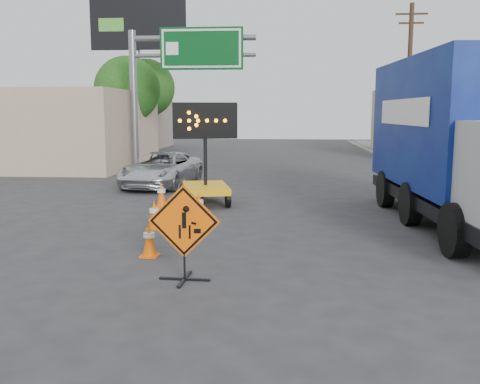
# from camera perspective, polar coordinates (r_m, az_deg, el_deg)

# --- Properties ---
(ground) EXTENTS (100.00, 100.00, 0.00)m
(ground) POSITION_cam_1_polar(r_m,az_deg,el_deg) (8.64, -1.64, -11.10)
(ground) COLOR #2D2D30
(ground) RESTS_ON ground
(curb_right) EXTENTS (0.40, 60.00, 0.12)m
(curb_right) POSITION_cam_1_polar(r_m,az_deg,el_deg) (24.09, 19.86, 1.25)
(curb_right) COLOR gray
(curb_right) RESTS_ON ground
(storefront_left_near) EXTENTS (14.00, 10.00, 4.00)m
(storefront_left_near) POSITION_cam_1_polar(r_m,az_deg,el_deg) (31.81, -23.33, 6.22)
(storefront_left_near) COLOR tan
(storefront_left_near) RESTS_ON ground
(storefront_left_far) EXTENTS (12.00, 10.00, 4.40)m
(storefront_left_far) POSITION_cam_1_polar(r_m,az_deg,el_deg) (45.00, -16.07, 7.31)
(storefront_left_far) COLOR gray
(storefront_left_far) RESTS_ON ground
(building_right_far) EXTENTS (10.00, 14.00, 4.60)m
(building_right_far) POSITION_cam_1_polar(r_m,az_deg,el_deg) (39.96, 22.56, 7.02)
(building_right_far) COLOR tan
(building_right_far) RESTS_ON ground
(highway_gantry) EXTENTS (6.18, 0.38, 6.90)m
(highway_gantry) POSITION_cam_1_polar(r_m,az_deg,el_deg) (26.67, -6.99, 13.14)
(highway_gantry) COLOR slate
(highway_gantry) RESTS_ON ground
(billboard) EXTENTS (6.10, 0.54, 9.85)m
(billboard) POSITION_cam_1_polar(r_m,az_deg,el_deg) (35.48, -10.80, 15.60)
(billboard) COLOR slate
(billboard) RESTS_ON ground
(utility_pole_far) EXTENTS (1.80, 0.26, 9.00)m
(utility_pole_far) POSITION_cam_1_polar(r_m,az_deg,el_deg) (32.90, 17.55, 11.25)
(utility_pole_far) COLOR #412A1B
(utility_pole_far) RESTS_ON ground
(tree_left_near) EXTENTS (3.71, 3.71, 6.03)m
(tree_left_near) POSITION_cam_1_polar(r_m,az_deg,el_deg) (31.40, -11.93, 10.66)
(tree_left_near) COLOR #412A1B
(tree_left_near) RESTS_ON ground
(tree_left_far) EXTENTS (4.10, 4.10, 6.66)m
(tree_left_far) POSITION_cam_1_polar(r_m,az_deg,el_deg) (39.39, -9.99, 10.87)
(tree_left_far) COLOR #412A1B
(tree_left_far) RESTS_ON ground
(construction_sign) EXTENTS (1.27, 0.90, 1.68)m
(construction_sign) POSITION_cam_1_polar(r_m,az_deg,el_deg) (9.24, -6.00, -4.08)
(construction_sign) COLOR black
(construction_sign) RESTS_ON ground
(arrow_board) EXTENTS (1.99, 2.49, 3.20)m
(arrow_board) POSITION_cam_1_polar(r_m,az_deg,el_deg) (17.01, -3.70, 1.11)
(arrow_board) COLOR #EEB10D
(arrow_board) RESTS_ON ground
(pickup_truck) EXTENTS (2.80, 5.05, 1.34)m
(pickup_truck) POSITION_cam_1_polar(r_m,az_deg,el_deg) (21.28, -8.37, 2.42)
(pickup_truck) COLOR silver
(pickup_truck) RESTS_ON ground
(box_truck) EXTENTS (3.27, 9.18, 4.30)m
(box_truck) POSITION_cam_1_polar(r_m,az_deg,el_deg) (14.70, 22.86, 4.15)
(box_truck) COLOR black
(box_truck) RESTS_ON ground
(cone_a) EXTENTS (0.37, 0.37, 0.70)m
(cone_a) POSITION_cam_1_polar(r_m,az_deg,el_deg) (10.98, -9.66, -5.02)
(cone_a) COLOR #FF5F05
(cone_a) RESTS_ON ground
(cone_b) EXTENTS (0.38, 0.38, 0.74)m
(cone_b) POSITION_cam_1_polar(r_m,az_deg,el_deg) (13.50, -9.13, -2.38)
(cone_b) COLOR #FF5F05
(cone_b) RESTS_ON ground
(cone_c) EXTENTS (0.48, 0.48, 0.76)m
(cone_c) POSITION_cam_1_polar(r_m,az_deg,el_deg) (14.57, -4.41, -1.46)
(cone_c) COLOR #FF5F05
(cone_c) RESTS_ON ground
(cone_d) EXTENTS (0.48, 0.48, 0.78)m
(cone_d) POSITION_cam_1_polar(r_m,az_deg,el_deg) (16.67, -8.39, -0.23)
(cone_d) COLOR #FF5F05
(cone_d) RESTS_ON ground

